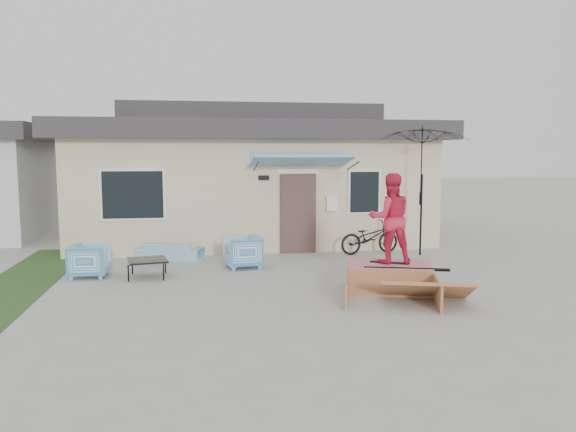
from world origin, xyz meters
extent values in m
plane|color=#A1A098|center=(0.00, 0.00, 0.00)|extent=(90.00, 90.00, 0.00)
cube|color=#26451D|center=(-5.20, 2.00, 0.00)|extent=(1.40, 8.00, 0.01)
cube|color=beige|center=(0.00, 8.00, 1.50)|extent=(10.00, 7.00, 3.00)
cube|color=#2D2D34|center=(0.00, 8.00, 3.25)|extent=(10.80, 7.80, 0.50)
cube|color=#2D2D34|center=(0.00, 8.00, 3.80)|extent=(7.50, 4.50, 0.60)
cube|color=#4E3530|center=(1.00, 4.46, 1.05)|extent=(0.95, 0.08, 2.10)
cube|color=white|center=(-3.20, 4.47, 1.60)|extent=(1.60, 0.06, 1.30)
cube|color=white|center=(2.80, 4.47, 1.60)|extent=(0.90, 0.06, 1.20)
cube|color=teal|center=(1.00, 3.95, 2.45)|extent=(2.50, 1.09, 0.29)
imported|color=teal|center=(-2.28, 4.00, 0.30)|extent=(1.62, 0.93, 0.61)
imported|color=teal|center=(-3.90, 2.37, 0.39)|extent=(0.76, 0.81, 0.79)
imported|color=teal|center=(-0.60, 2.82, 0.41)|extent=(0.85, 0.90, 0.81)
cube|color=black|center=(-2.68, 2.12, 0.20)|extent=(0.93, 0.93, 0.39)
imported|color=black|center=(2.84, 4.05, 0.53)|extent=(1.74, 0.89, 1.06)
cylinder|color=black|center=(4.08, 3.66, 1.05)|extent=(0.05, 0.05, 2.10)
imported|color=black|center=(4.08, 3.66, 1.75)|extent=(2.27, 2.09, 0.90)
cube|color=black|center=(2.04, 0.27, 0.54)|extent=(0.75, 0.52, 0.05)
imported|color=red|center=(2.04, 0.27, 1.43)|extent=(0.89, 0.72, 1.72)
camera|label=1|loc=(-1.59, -9.82, 2.65)|focal=34.62mm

